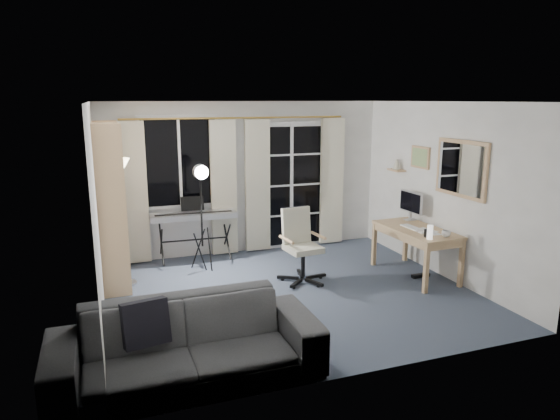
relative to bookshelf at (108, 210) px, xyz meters
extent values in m
cube|color=#3C4657|center=(2.13, -1.10, -1.03)|extent=(4.50, 4.00, 0.02)
cube|color=white|center=(1.08, 0.88, 0.48)|extent=(1.20, 0.06, 1.40)
cube|color=black|center=(1.08, 0.85, 0.48)|extent=(1.10, 0.02, 1.30)
cube|color=white|center=(1.08, 0.84, 0.48)|extent=(0.04, 0.03, 1.30)
cube|color=white|center=(2.88, 0.88, 0.01)|extent=(1.32, 0.06, 2.11)
cube|color=black|center=(2.58, 0.85, 0.01)|extent=(0.55, 0.02, 1.95)
cube|color=black|center=(3.18, 0.85, 0.01)|extent=(0.55, 0.02, 1.95)
cube|color=white|center=(2.88, 0.84, 0.01)|extent=(0.05, 0.04, 2.05)
cube|color=white|center=(2.88, 0.84, -0.47)|extent=(1.15, 0.03, 0.03)
cube|color=white|center=(2.88, 0.84, 0.03)|extent=(1.15, 0.03, 0.03)
cube|color=white|center=(2.88, 0.84, 0.53)|extent=(1.15, 0.03, 0.03)
cylinder|color=gold|center=(1.98, 0.80, 1.13)|extent=(3.50, 0.03, 0.03)
cube|color=beige|center=(0.38, 0.78, 0.06)|extent=(0.40, 0.07, 2.10)
cube|color=beige|center=(1.73, 0.78, 0.06)|extent=(0.40, 0.07, 2.10)
cube|color=beige|center=(2.28, 0.78, 0.06)|extent=(0.40, 0.07, 2.10)
cube|color=beige|center=(3.58, 0.78, 0.06)|extent=(0.40, 0.07, 2.10)
cube|color=tan|center=(0.05, -0.46, 0.05)|extent=(0.34, 0.04, 2.15)
cube|color=tan|center=(0.03, 0.50, 0.05)|extent=(0.34, 0.04, 2.15)
cube|color=tan|center=(-0.12, 0.02, 0.05)|extent=(0.05, 0.97, 2.15)
cube|color=tan|center=(0.04, 0.02, -0.99)|extent=(0.36, 0.97, 0.03)
cube|color=tan|center=(0.04, 0.02, -0.59)|extent=(0.36, 0.97, 0.03)
cube|color=tan|center=(0.04, 0.02, -0.18)|extent=(0.36, 0.97, 0.03)
cube|color=tan|center=(0.04, 0.02, 0.23)|extent=(0.36, 0.97, 0.03)
cube|color=tan|center=(0.04, 0.02, 0.64)|extent=(0.36, 0.97, 0.03)
cube|color=tan|center=(0.04, 0.02, 1.10)|extent=(0.36, 0.97, 0.03)
cube|color=#B5B4AB|center=(0.07, -0.38, -0.44)|extent=(0.24, 0.07, 0.28)
cube|color=#AD9348|center=(0.06, -0.27, -0.47)|extent=(0.24, 0.05, 0.22)
cube|color=#333333|center=(0.06, -0.18, -0.45)|extent=(0.24, 0.04, 0.25)
cube|color=#AD9348|center=(0.06, -0.10, -0.42)|extent=(0.24, 0.04, 0.32)
cube|color=#B5B4AB|center=(0.06, -0.02, -0.45)|extent=(0.24, 0.06, 0.25)
cube|color=#B1326A|center=(0.06, 0.08, -0.45)|extent=(0.24, 0.04, 0.26)
cube|color=#463296|center=(0.06, 0.16, -0.45)|extent=(0.24, 0.06, 0.26)
cube|color=#AD9348|center=(0.06, 0.26, -0.45)|extent=(0.24, 0.04, 0.25)
cube|color=#B1326A|center=(0.05, 0.33, -0.45)|extent=(0.24, 0.06, 0.26)
cube|color=#333333|center=(0.05, 0.43, -0.44)|extent=(0.24, 0.03, 0.28)
cube|color=#463296|center=(0.07, -0.38, -0.02)|extent=(0.24, 0.04, 0.29)
cube|color=#333333|center=(0.06, -0.30, -0.02)|extent=(0.24, 0.07, 0.29)
cube|color=#333333|center=(0.06, -0.19, -0.04)|extent=(0.24, 0.04, 0.25)
cube|color=#463296|center=(0.06, -0.11, -0.05)|extent=(0.24, 0.04, 0.23)
cube|color=#463296|center=(0.06, -0.04, -0.04)|extent=(0.24, 0.04, 0.25)
cube|color=#333333|center=(0.06, 0.05, -0.02)|extent=(0.24, 0.04, 0.29)
cube|color=#333333|center=(0.06, 0.12, -0.05)|extent=(0.24, 0.05, 0.23)
cube|color=#A9753F|center=(0.06, 0.22, -0.04)|extent=(0.24, 0.05, 0.25)
cube|color=#AD9348|center=(0.05, 0.30, -0.04)|extent=(0.24, 0.04, 0.26)
cube|color=#333333|center=(0.05, 0.38, -0.04)|extent=(0.24, 0.04, 0.25)
cube|color=#B1326A|center=(0.07, -0.38, 0.39)|extent=(0.24, 0.04, 0.30)
cube|color=#333333|center=(0.06, -0.30, 0.36)|extent=(0.24, 0.03, 0.23)
cube|color=#B5B4AB|center=(0.06, -0.22, 0.40)|extent=(0.24, 0.04, 0.32)
cube|color=#B5B4AB|center=(0.06, -0.14, 0.39)|extent=(0.24, 0.04, 0.29)
cube|color=#AD9348|center=(0.06, -0.06, 0.36)|extent=(0.24, 0.04, 0.24)
cube|color=#463296|center=(0.06, 0.01, 0.36)|extent=(0.24, 0.05, 0.25)
cylinder|color=#B2B2B7|center=(0.18, -0.04, -1.01)|extent=(0.33, 0.33, 0.03)
cylinder|color=#B2B2B7|center=(0.18, -0.04, -0.21)|extent=(0.04, 0.04, 1.57)
cone|color=#FFE5B2|center=(0.18, -0.04, 0.59)|extent=(0.35, 0.35, 0.16)
cylinder|color=black|center=(0.72, 0.62, -0.67)|extent=(0.05, 0.62, 0.56)
cylinder|color=black|center=(0.72, 0.62, -0.67)|extent=(0.05, 0.62, 0.56)
cylinder|color=black|center=(1.71, 0.58, -0.67)|extent=(0.05, 0.62, 0.56)
cylinder|color=black|center=(1.71, 0.58, -0.67)|extent=(0.05, 0.62, 0.56)
cylinder|color=black|center=(1.21, 0.60, -0.67)|extent=(0.99, 0.07, 0.02)
cube|color=silver|center=(1.21, 0.60, -0.30)|extent=(1.30, 0.38, 0.09)
cube|color=white|center=(1.21, 0.52, -0.27)|extent=(1.19, 0.19, 0.01)
cube|color=black|center=(1.21, 0.56, -0.26)|extent=(1.15, 0.13, 0.01)
cube|color=black|center=(1.22, 0.70, -0.13)|extent=(0.35, 0.09, 0.21)
cylinder|color=black|center=(1.36, 0.19, -0.74)|extent=(0.02, 0.25, 0.63)
cylinder|color=black|center=(1.20, 0.28, -0.74)|extent=(0.22, 0.13, 0.63)
cylinder|color=black|center=(1.21, 0.10, -0.74)|extent=(0.21, 0.14, 0.63)
cylinder|color=black|center=(1.26, 0.19, -0.12)|extent=(0.03, 0.03, 1.09)
cylinder|color=silver|center=(1.26, 0.14, 0.42)|extent=(0.21, 0.12, 0.21)
cylinder|color=white|center=(1.26, 0.07, 0.42)|extent=(0.18, 0.02, 0.18)
cube|color=black|center=(2.64, -0.73, -0.98)|extent=(0.30, 0.08, 0.04)
cylinder|color=black|center=(2.72, -0.72, -1.00)|extent=(0.05, 0.05, 0.05)
cube|color=black|center=(2.48, -0.55, -0.98)|extent=(0.11, 0.30, 0.04)
cylinder|color=black|center=(2.49, -0.48, -1.00)|extent=(0.05, 0.05, 0.05)
cube|color=black|center=(2.26, -0.65, -0.98)|extent=(0.28, 0.19, 0.04)
cylinder|color=black|center=(2.19, -0.62, -1.00)|extent=(0.05, 0.05, 0.05)
cube|color=black|center=(2.28, -0.89, -0.98)|extent=(0.25, 0.24, 0.04)
cylinder|color=black|center=(2.23, -0.94, -1.00)|extent=(0.05, 0.05, 0.05)
cube|color=black|center=(2.52, -0.94, -0.98)|extent=(0.17, 0.29, 0.04)
cylinder|color=black|center=(2.55, -1.01, -1.00)|extent=(0.05, 0.05, 0.05)
cylinder|color=black|center=(2.44, -0.76, -0.76)|extent=(0.06, 0.06, 0.37)
cube|color=beige|center=(2.44, -0.76, -0.55)|extent=(0.47, 0.47, 0.07)
cube|color=beige|center=(2.41, -0.55, -0.27)|extent=(0.42, 0.16, 0.49)
cube|color=black|center=(2.41, -0.51, -0.25)|extent=(0.40, 0.14, 0.45)
cylinder|color=tan|center=(2.19, -0.76, -0.40)|extent=(0.08, 0.38, 0.04)
cylinder|color=tan|center=(2.68, -0.71, -0.40)|extent=(0.08, 0.38, 0.04)
cube|color=tan|center=(4.01, -1.05, -0.36)|extent=(0.69, 1.30, 0.04)
cube|color=tan|center=(4.01, -1.05, -0.42)|extent=(0.65, 1.26, 0.09)
cube|color=tan|center=(3.75, -1.66, -0.70)|extent=(0.06, 0.06, 0.65)
cube|color=tan|center=(4.32, -1.64, -0.70)|extent=(0.06, 0.06, 0.65)
cube|color=tan|center=(3.70, -0.46, -0.70)|extent=(0.06, 0.06, 0.65)
cube|color=tan|center=(4.26, -0.44, -0.70)|extent=(0.06, 0.06, 0.65)
cube|color=silver|center=(4.21, -0.60, -0.33)|extent=(0.17, 0.12, 0.01)
cube|color=silver|center=(4.21, -0.60, -0.21)|extent=(0.04, 0.03, 0.20)
cube|color=silver|center=(4.21, -0.60, -0.06)|extent=(0.05, 0.49, 0.31)
cube|color=black|center=(4.19, -0.60, -0.06)|extent=(0.03, 0.45, 0.27)
cube|color=white|center=(3.96, -1.02, -0.33)|extent=(0.14, 0.39, 0.02)
cube|color=white|center=(3.92, -1.29, -0.33)|extent=(0.06, 0.09, 0.02)
cube|color=white|center=(4.06, -1.20, -0.33)|extent=(0.25, 0.30, 0.01)
cube|color=white|center=(4.04, -1.38, -0.34)|extent=(0.20, 0.14, 0.00)
cube|color=black|center=(3.86, -1.48, -0.28)|extent=(0.05, 0.04, 0.11)
cylinder|color=white|center=(3.84, -1.57, -0.25)|extent=(0.08, 0.08, 0.18)
cube|color=black|center=(4.05, -1.15, -1.00)|extent=(0.28, 0.08, 0.05)
imported|color=silver|center=(4.11, -1.55, -0.28)|extent=(0.12, 0.09, 0.11)
cube|color=tan|center=(4.35, -1.45, 0.53)|extent=(0.04, 0.94, 0.74)
cube|color=white|center=(4.33, -1.45, 0.53)|extent=(0.01, 0.84, 0.64)
cube|color=tan|center=(4.36, -0.55, 0.58)|extent=(0.03, 0.42, 0.32)
cube|color=#54A88A|center=(4.34, -0.55, 0.58)|extent=(0.00, 0.36, 0.26)
cube|color=tan|center=(4.29, -0.05, 0.33)|extent=(0.16, 0.30, 0.02)
cone|color=beige|center=(4.29, -0.05, 0.42)|extent=(0.12, 0.12, 0.15)
imported|color=#2F3032|center=(0.56, -2.65, -0.56)|extent=(2.33, 0.69, 0.91)
cube|color=black|center=(0.23, -2.54, -0.48)|extent=(0.42, 0.28, 0.41)
camera|label=1|loc=(-0.03, -6.69, 1.41)|focal=32.00mm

